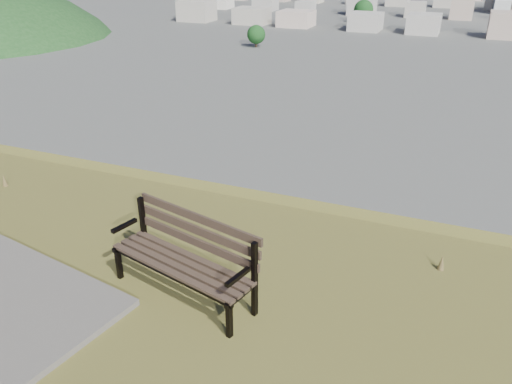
% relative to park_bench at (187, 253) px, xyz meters
% --- Properties ---
extents(park_bench, '(1.69, 0.90, 0.85)m').
position_rel_park_bench_xyz_m(park_bench, '(0.00, 0.00, 0.00)').
color(park_bench, '#473429').
rests_on(park_bench, hilltop_mesa).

